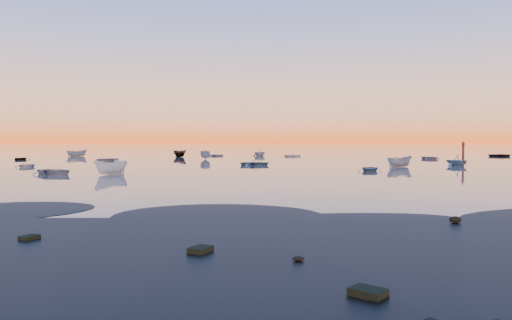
{
  "coord_description": "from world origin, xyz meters",
  "views": [
    {
      "loc": [
        -3.11,
        -24.91,
        3.54
      ],
      "look_at": [
        -2.99,
        28.0,
        1.31
      ],
      "focal_mm": 35.0,
      "sensor_mm": 36.0,
      "label": 1
    }
  ],
  "objects_px": {
    "boat_near_left": "(55,174)",
    "boat_near_right": "(456,165)",
    "boat_near_center": "(400,167)",
    "channel_marker": "(463,154)"
  },
  "relations": [
    {
      "from": "boat_near_right",
      "to": "boat_near_center",
      "type": "bearing_deg",
      "value": -14.42
    },
    {
      "from": "channel_marker",
      "to": "boat_near_center",
      "type": "bearing_deg",
      "value": -138.89
    },
    {
      "from": "boat_near_left",
      "to": "boat_near_right",
      "type": "height_order",
      "value": "boat_near_right"
    },
    {
      "from": "boat_near_left",
      "to": "boat_near_center",
      "type": "distance_m",
      "value": 40.51
    },
    {
      "from": "boat_near_center",
      "to": "boat_near_right",
      "type": "distance_m",
      "value": 9.37
    },
    {
      "from": "boat_near_left",
      "to": "boat_near_center",
      "type": "bearing_deg",
      "value": -39.44
    },
    {
      "from": "channel_marker",
      "to": "boat_near_right",
      "type": "bearing_deg",
      "value": -118.19
    },
    {
      "from": "boat_near_left",
      "to": "channel_marker",
      "type": "distance_m",
      "value": 56.47
    },
    {
      "from": "boat_near_center",
      "to": "channel_marker",
      "type": "bearing_deg",
      "value": -77.1
    },
    {
      "from": "boat_near_center",
      "to": "boat_near_left",
      "type": "bearing_deg",
      "value": 80.78
    }
  ]
}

